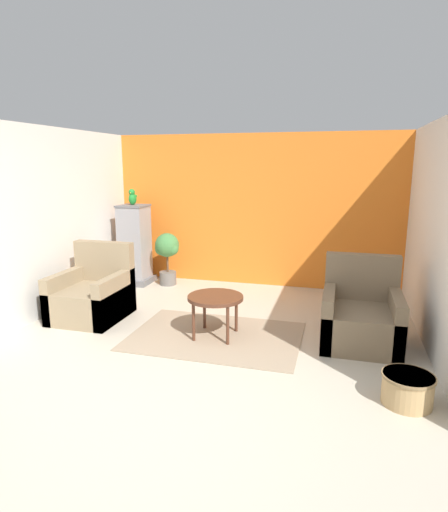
# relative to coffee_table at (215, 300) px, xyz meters

# --- Properties ---
(ground_plane) EXTENTS (20.00, 20.00, 0.00)m
(ground_plane) POSITION_rel_coffee_table_xyz_m (-0.03, -1.32, -0.44)
(ground_plane) COLOR beige
(ground_plane) RESTS_ON ground
(wall_back_accent) EXTENTS (4.70, 0.06, 2.41)m
(wall_back_accent) POSITION_rel_coffee_table_xyz_m (-0.03, 2.32, 0.77)
(wall_back_accent) COLOR orange
(wall_back_accent) RESTS_ON ground_plane
(wall_left) EXTENTS (0.06, 3.62, 2.41)m
(wall_left) POSITION_rel_coffee_table_xyz_m (-2.35, 0.48, 0.77)
(wall_left) COLOR silver
(wall_left) RESTS_ON ground_plane
(wall_right) EXTENTS (0.06, 3.62, 2.41)m
(wall_right) POSITION_rel_coffee_table_xyz_m (2.29, 0.48, 0.77)
(wall_right) COLOR silver
(wall_right) RESTS_ON ground_plane
(area_rug) EXTENTS (1.92, 1.35, 0.01)m
(area_rug) POSITION_rel_coffee_table_xyz_m (0.00, 0.00, -0.43)
(area_rug) COLOR gray
(area_rug) RESTS_ON ground_plane
(coffee_table) EXTENTS (0.63, 0.63, 0.49)m
(coffee_table) POSITION_rel_coffee_table_xyz_m (0.00, 0.00, 0.00)
(coffee_table) COLOR #512D1E
(coffee_table) RESTS_ON ground_plane
(armchair_left) EXTENTS (0.82, 0.88, 0.93)m
(armchair_left) POSITION_rel_coffee_table_xyz_m (-1.70, 0.20, -0.15)
(armchair_left) COLOR #8E7A5B
(armchair_left) RESTS_ON ground_plane
(armchair_right) EXTENTS (0.82, 0.88, 0.93)m
(armchair_right) POSITION_rel_coffee_table_xyz_m (1.58, 0.27, -0.15)
(armchair_right) COLOR #7A664C
(armchair_right) RESTS_ON ground_plane
(birdcage) EXTENTS (0.52, 0.52, 1.30)m
(birdcage) POSITION_rel_coffee_table_xyz_m (-1.92, 1.83, 0.19)
(birdcage) COLOR slate
(birdcage) RESTS_ON ground_plane
(parrot) EXTENTS (0.12, 0.22, 0.26)m
(parrot) POSITION_rel_coffee_table_xyz_m (-1.92, 1.84, 0.98)
(parrot) COLOR #1E842D
(parrot) RESTS_ON birdcage
(potted_plant) EXTENTS (0.42, 0.39, 0.85)m
(potted_plant) POSITION_rel_coffee_table_xyz_m (-1.38, 1.88, 0.12)
(potted_plant) COLOR #66605B
(potted_plant) RESTS_ON ground_plane
(wicker_basket) EXTENTS (0.42, 0.42, 0.26)m
(wicker_basket) POSITION_rel_coffee_table_xyz_m (1.91, -0.92, -0.30)
(wicker_basket) COLOR tan
(wicker_basket) RESTS_ON ground_plane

